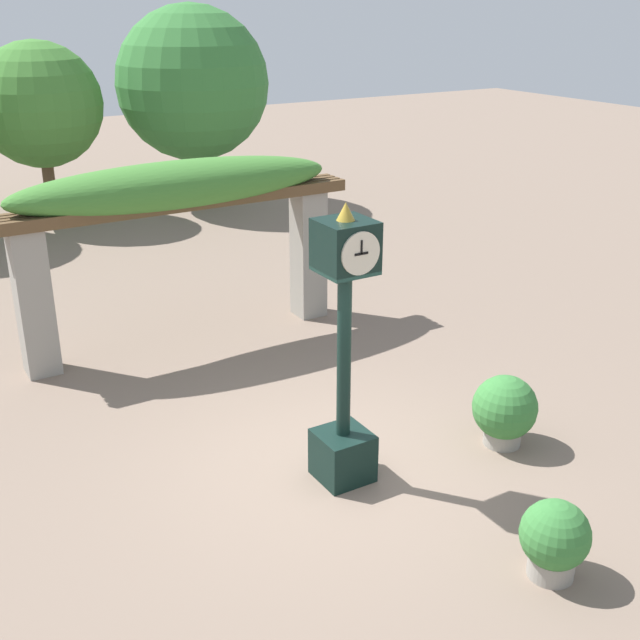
{
  "coord_description": "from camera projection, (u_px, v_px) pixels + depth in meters",
  "views": [
    {
      "loc": [
        -4.18,
        -6.81,
        5.08
      ],
      "look_at": [
        0.04,
        0.24,
        1.75
      ],
      "focal_mm": 45.0,
      "sensor_mm": 36.0,
      "label": 1
    }
  ],
  "objects": [
    {
      "name": "potted_plant_near_right",
      "position": [
        505.0,
        410.0,
        9.62
      ],
      "size": [
        0.78,
        0.78,
        0.89
      ],
      "color": "gray",
      "rests_on": "ground"
    },
    {
      "name": "pedestal_clock",
      "position": [
        344.0,
        359.0,
        8.57
      ],
      "size": [
        0.58,
        0.59,
        3.19
      ],
      "color": "black",
      "rests_on": "ground"
    },
    {
      "name": "potted_plant_near_left",
      "position": [
        555.0,
        538.0,
        7.42
      ],
      "size": [
        0.66,
        0.66,
        0.79
      ],
      "color": "gray",
      "rests_on": "ground"
    },
    {
      "name": "pergola",
      "position": [
        178.0,
        204.0,
        11.9
      ],
      "size": [
        5.53,
        1.06,
        2.85
      ],
      "color": "gray",
      "rests_on": "ground"
    },
    {
      "name": "tree_line",
      "position": [
        52.0,
        91.0,
        18.43
      ],
      "size": [
        10.9,
        4.01,
        4.97
      ],
      "color": "brown",
      "rests_on": "ground"
    },
    {
      "name": "ground_plane",
      "position": [
        328.0,
        467.0,
        9.31
      ],
      "size": [
        60.0,
        60.0,
        0.0
      ],
      "primitive_type": "plane",
      "color": "#7F6B5B"
    }
  ]
}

